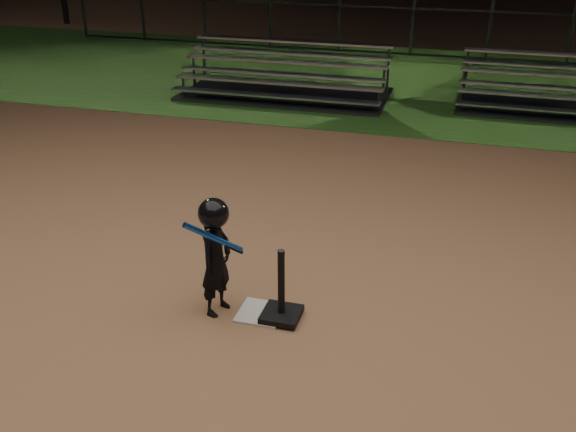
# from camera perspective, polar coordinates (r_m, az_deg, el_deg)

# --- Properties ---
(ground) EXTENTS (80.00, 80.00, 0.00)m
(ground) POSITION_cam_1_polar(r_m,az_deg,el_deg) (6.82, -2.36, -8.44)
(ground) COLOR #986745
(ground) RESTS_ON ground
(grass_strip) EXTENTS (60.00, 8.00, 0.01)m
(grass_strip) POSITION_cam_1_polar(r_m,az_deg,el_deg) (15.92, 9.22, 11.41)
(grass_strip) COLOR #254D19
(grass_strip) RESTS_ON ground
(home_plate) EXTENTS (0.45, 0.45, 0.02)m
(home_plate) POSITION_cam_1_polar(r_m,az_deg,el_deg) (6.81, -2.36, -8.35)
(home_plate) COLOR beige
(home_plate) RESTS_ON ground
(batting_tee) EXTENTS (0.38, 0.38, 0.76)m
(batting_tee) POSITION_cam_1_polar(r_m,az_deg,el_deg) (6.65, -0.58, -7.71)
(batting_tee) COLOR black
(batting_tee) RESTS_ON home_plate
(child_batter) EXTENTS (0.48, 0.59, 1.26)m
(child_batter) POSITION_cam_1_polar(r_m,az_deg,el_deg) (6.56, -6.28, -3.25)
(child_batter) COLOR black
(child_batter) RESTS_ON ground
(bleacher_left) EXTENTS (4.41, 2.17, 1.08)m
(bleacher_left) POSITION_cam_1_polar(r_m,az_deg,el_deg) (14.43, -0.28, 11.16)
(bleacher_left) COLOR #BCBCC1
(bleacher_left) RESTS_ON ground
(bleacher_right) EXTENTS (4.18, 2.09, 1.02)m
(bleacher_right) POSITION_cam_1_polar(r_m,az_deg,el_deg) (14.46, 22.82, 9.16)
(bleacher_right) COLOR #B8B7BC
(bleacher_right) RESTS_ON ground
(backstop_fence) EXTENTS (20.08, 0.08, 2.50)m
(backstop_fence) POSITION_cam_1_polar(r_m,az_deg,el_deg) (18.62, 10.80, 17.23)
(backstop_fence) COLOR #38383D
(backstop_fence) RESTS_ON ground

